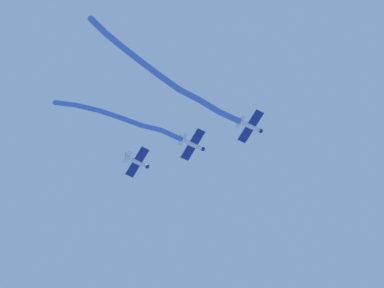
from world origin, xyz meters
TOP-DOWN VIEW (x-y plane):
  - airplane_lead at (0.60, -2.74)m, footprint 5.71×4.82m
  - smoke_trail_lead at (-9.60, 9.30)m, footprint 19.98×20.20m
  - airplane_left_wing at (2.71, 6.68)m, footprint 5.69×4.83m
  - smoke_trail_left_wing at (-3.47, 17.33)m, footprint 9.66×19.07m
  - airplane_right_wing at (4.82, 16.11)m, footprint 5.62×4.88m

SIDE VIEW (x-z plane):
  - airplane_lead at x=0.60m, z-range 87.49..89.01m
  - airplane_left_wing at x=2.71m, z-range 87.74..89.26m
  - smoke_trail_left_wing at x=-3.47m, z-range 87.68..89.46m
  - airplane_right_wing at x=4.82m, z-range 87.99..89.51m
  - smoke_trail_lead at x=-9.60m, z-range 87.80..89.72m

